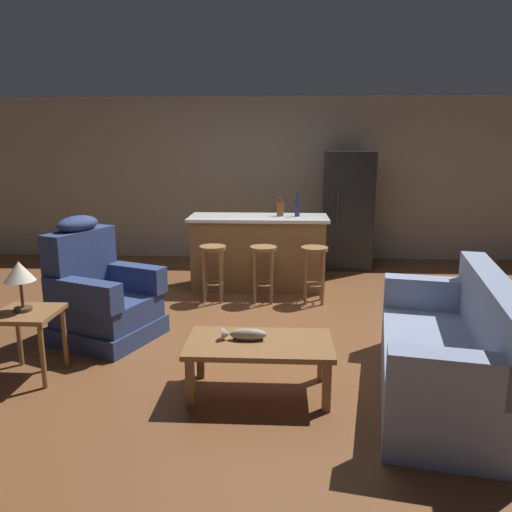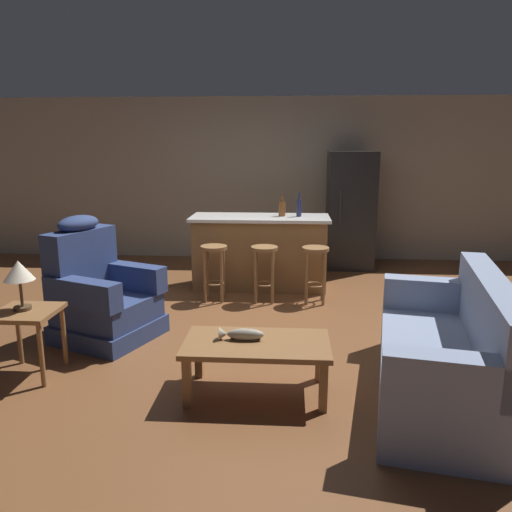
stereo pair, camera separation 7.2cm
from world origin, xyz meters
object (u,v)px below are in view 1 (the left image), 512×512
Objects in this scene: coffee_table at (259,349)px; end_table at (28,323)px; refrigerator at (348,210)px; bar_stool_right at (314,264)px; bar_stool_middle at (263,264)px; bottle_tall_green at (280,208)px; recliner_near_lamp at (100,296)px; table_lamp at (19,274)px; couch at (451,355)px; bar_stool_left at (213,263)px; bottle_short_amber at (297,207)px; fish_figurine at (244,335)px; kitchen_island at (258,252)px.

end_table reaches higher than coffee_table.
bar_stool_right is at bearing -108.52° from refrigerator.
bar_stool_middle is (-0.06, 2.28, 0.11)m from coffee_table.
bottle_tall_green reaches higher than coffee_table.
recliner_near_lamp is at bearing 146.82° from coffee_table.
table_lamp is 3.25m from bar_stool_right.
couch is (1.43, 0.01, -0.02)m from coffee_table.
coffee_table is 0.62× the size of refrigerator.
bar_stool_left reaches higher than end_table.
bottle_short_amber reaches higher than couch.
recliner_near_lamp reaches higher than coffee_table.
table_lamp is at bearing -88.01° from recliner_near_lamp.
fish_figurine is 0.50× the size of bar_stool_middle.
fish_figurine is 0.19× the size of kitchen_island.
bar_stool_right is (0.55, 2.28, 0.11)m from coffee_table.
couch reaches higher than bar_stool_left.
bar_stool_middle is at bearing 48.18° from table_lamp.
end_table is 0.41m from table_lamp.
table_lamp is at bearing 174.02° from coffee_table.
end_table is (-1.88, 0.19, 0.10)m from coffee_table.
fish_figurine is 0.28× the size of recliner_near_lamp.
table_lamp is at bearing -128.22° from refrigerator.
fish_figurine is 2.88m from kitchen_island.
kitchen_island is (1.77, 2.71, -0.39)m from table_lamp.
fish_figurine is at bearing 10.19° from couch.
kitchen_island reaches higher than bar_stool_middle.
bar_stool_left is 2.60× the size of bottle_tall_green.
couch is 6.43× the size of bottle_short_amber.
end_table is (-0.28, -0.86, 0.04)m from recliner_near_lamp.
bar_stool_middle and bar_stool_right have the same top height.
bar_stool_right is (0.67, 2.25, 0.01)m from fish_figurine.
bottle_short_amber is (0.48, 2.90, 0.61)m from fish_figurine.
coffee_table is at bearing -10.78° from recliner_near_lamp.
couch is at bearing 3.52° from recliner_near_lamp.
bottle_short_amber reaches higher than coffee_table.
bottle_tall_green is (1.74, 1.90, 0.63)m from recliner_near_lamp.
end_table is 0.32× the size of refrigerator.
bar_stool_right is at bearing 0.00° from bar_stool_middle.
end_table is 1.37× the size of table_lamp.
table_lamp is 0.23× the size of kitchen_island.
table_lamp is at bearing 7.53° from couch.
kitchen_island is at bearing 90.49° from fish_figurine.
couch is at bearing -68.84° from bar_stool_right.
bottle_tall_green reaches higher than fish_figurine.
bar_stool_right is (0.69, -0.63, -0.01)m from kitchen_island.
bottle_tall_green is at bearing 121.53° from bar_stool_right.
coffee_table is 1.62× the size of bar_stool_right.
bottle_tall_green is at bearing 53.23° from table_lamp.
refrigerator is at bearing 70.34° from recliner_near_lamp.
recliner_near_lamp is at bearing 145.44° from fish_figurine.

